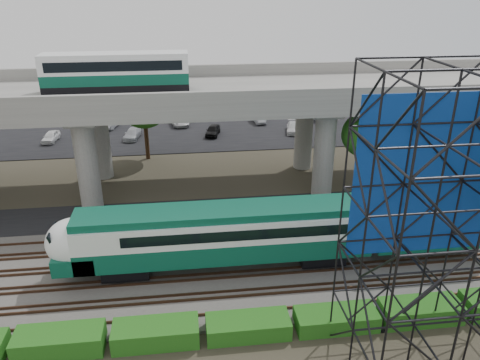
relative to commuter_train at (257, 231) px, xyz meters
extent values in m
plane|color=#474233|center=(-2.49, -2.00, -2.88)|extent=(140.00, 140.00, 0.00)
cube|color=slate|center=(-2.49, 0.00, -2.78)|extent=(90.00, 12.00, 0.20)
cube|color=black|center=(-2.49, 8.50, -2.84)|extent=(90.00, 5.00, 0.08)
cube|color=black|center=(-2.49, 32.00, -2.84)|extent=(90.00, 18.00, 0.08)
cube|color=slate|center=(-2.49, 54.00, -2.87)|extent=(140.00, 40.00, 0.03)
cube|color=#472D1E|center=(-2.49, -4.72, -2.60)|extent=(90.00, 0.08, 0.16)
cube|color=#472D1E|center=(-2.49, -3.28, -2.60)|extent=(90.00, 0.08, 0.16)
cube|color=#472D1E|center=(-2.49, -2.72, -2.60)|extent=(90.00, 0.08, 0.16)
cube|color=#472D1E|center=(-2.49, -1.28, -2.60)|extent=(90.00, 0.08, 0.16)
cube|color=#472D1E|center=(-2.49, -0.72, -2.60)|extent=(90.00, 0.08, 0.16)
cube|color=#472D1E|center=(-2.49, 0.72, -2.60)|extent=(90.00, 0.08, 0.16)
cube|color=#472D1E|center=(-2.49, 1.28, -2.60)|extent=(90.00, 0.08, 0.16)
cube|color=#472D1E|center=(-2.49, 2.72, -2.60)|extent=(90.00, 0.08, 0.16)
cube|color=#472D1E|center=(-2.49, 3.28, -2.60)|extent=(90.00, 0.08, 0.16)
cube|color=#472D1E|center=(-2.49, 4.72, -2.60)|extent=(90.00, 0.08, 0.16)
cube|color=black|center=(-8.62, 0.00, -2.07)|extent=(3.00, 2.20, 0.90)
cube|color=black|center=(4.38, 0.00, -2.07)|extent=(3.00, 2.20, 0.90)
cube|color=#0B503A|center=(-2.12, 0.00, -0.92)|extent=(19.00, 3.00, 1.40)
cube|color=white|center=(-2.12, 0.00, 0.53)|extent=(19.00, 3.00, 1.50)
cube|color=#0B503A|center=(-2.12, 0.00, 1.53)|extent=(19.00, 2.60, 0.50)
cube|color=black|center=(-1.12, 0.00, 0.58)|extent=(15.00, 3.06, 0.70)
ellipsoid|color=white|center=(-11.62, 0.00, -0.02)|extent=(3.60, 3.00, 3.20)
cube|color=#0B503A|center=(-11.62, 0.00, -1.07)|extent=(2.60, 3.00, 1.10)
cube|color=black|center=(-12.72, 0.00, 0.48)|extent=(0.48, 2.00, 1.09)
cube|color=#0B503A|center=(11.88, 0.00, 0.08)|extent=(8.00, 3.00, 3.40)
cube|color=#9E9B93|center=(-2.49, 14.00, 5.72)|extent=(80.00, 12.00, 1.20)
cube|color=#9E9B93|center=(-2.49, 8.25, 6.87)|extent=(80.00, 0.50, 1.10)
cube|color=#9E9B93|center=(-2.49, 19.75, 6.87)|extent=(80.00, 0.50, 1.10)
cylinder|color=#9E9B93|center=(-12.49, 10.50, 1.12)|extent=(1.80, 1.80, 8.00)
cylinder|color=#9E9B93|center=(-12.49, 17.50, 1.12)|extent=(1.80, 1.80, 8.00)
cube|color=#9E9B93|center=(-12.49, 14.00, 4.82)|extent=(2.40, 9.00, 0.60)
cylinder|color=#9E9B93|center=(7.51, 10.50, 1.12)|extent=(1.80, 1.80, 8.00)
cylinder|color=#9E9B93|center=(7.51, 17.50, 1.12)|extent=(1.80, 1.80, 8.00)
cube|color=#9E9B93|center=(7.51, 14.00, 4.82)|extent=(2.40, 9.00, 0.60)
cylinder|color=#9E9B93|center=(25.51, 17.50, 1.12)|extent=(1.80, 1.80, 8.00)
cube|color=black|center=(-9.85, 14.00, 6.67)|extent=(12.00, 2.50, 0.70)
cube|color=#0B503A|center=(-9.85, 14.00, 7.47)|extent=(12.00, 2.50, 0.90)
cube|color=white|center=(-9.85, 14.00, 8.57)|extent=(12.00, 2.50, 1.30)
cube|color=black|center=(-9.85, 14.00, 8.62)|extent=(11.00, 2.56, 0.80)
cube|color=white|center=(-9.85, 14.00, 9.37)|extent=(12.00, 2.40, 0.30)
cube|color=#0D3995|center=(7.44, -6.95, 6.42)|extent=(8.10, 0.08, 8.25)
cube|color=#165713|center=(-11.49, -6.30, -2.28)|extent=(4.60, 1.80, 1.20)
cube|color=#165713|center=(-6.49, -6.30, -2.31)|extent=(4.60, 1.80, 1.15)
cube|color=#165713|center=(-1.49, -6.30, -2.37)|extent=(4.60, 1.80, 1.03)
cube|color=#165713|center=(3.51, -6.30, -2.38)|extent=(4.60, 1.80, 1.01)
cube|color=#165713|center=(8.51, -6.30, -2.32)|extent=(4.60, 1.80, 1.12)
cylinder|color=#382314|center=(11.51, 10.50, -0.48)|extent=(0.44, 0.44, 4.80)
ellipsoid|color=#165713|center=(11.51, 10.50, 2.72)|extent=(4.94, 4.94, 4.18)
cylinder|color=#382314|center=(-8.49, 22.00, -0.48)|extent=(0.44, 0.44, 4.80)
ellipsoid|color=#165713|center=(-8.49, 22.00, 2.72)|extent=(4.94, 4.94, 4.18)
imported|color=white|center=(-20.26, 29.00, -2.20)|extent=(1.73, 3.62, 1.19)
imported|color=gray|center=(-13.80, 34.00, -2.15)|extent=(2.34, 4.20, 1.31)
imported|color=#A8AAB0|center=(-10.69, 29.00, -2.22)|extent=(2.24, 4.21, 1.16)
imported|color=silver|center=(-5.06, 34.00, -2.19)|extent=(2.87, 4.74, 1.23)
imported|color=black|center=(-0.94, 29.00, -2.17)|extent=(2.32, 3.93, 1.25)
imported|color=#9B9CA2|center=(5.58, 34.00, -2.16)|extent=(1.73, 4.01, 1.28)
imported|color=silver|center=(9.23, 29.00, -2.22)|extent=(2.44, 4.23, 1.15)
imported|color=#A0A4A7|center=(14.19, 34.00, -2.15)|extent=(2.51, 4.81, 1.29)
camera|label=1|loc=(-4.43, -26.41, 15.30)|focal=35.00mm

